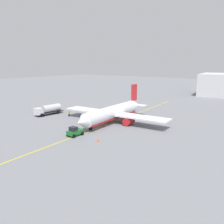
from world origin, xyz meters
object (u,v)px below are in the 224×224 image
(pushback_tug, at_px, (75,132))
(safety_cone_wingtip, at_px, (78,128))
(fuel_tanker, at_px, (49,109))
(airplane, at_px, (113,113))
(safety_cone_nose, at_px, (98,140))
(refueling_worker, at_px, (69,114))

(pushback_tug, distance_m, safety_cone_wingtip, 5.81)
(pushback_tug, height_order, safety_cone_wingtip, pushback_tug)
(fuel_tanker, bearing_deg, airplane, 100.90)
(pushback_tug, xyz_separation_m, safety_cone_nose, (0.04, 7.00, -0.64))
(fuel_tanker, relative_size, pushback_tug, 2.68)
(airplane, xyz_separation_m, safety_cone_wingtip, (10.73, -3.03, -2.36))
(safety_cone_nose, bearing_deg, pushback_tug, -90.36)
(safety_cone_nose, bearing_deg, safety_cone_wingtip, -113.87)
(fuel_tanker, bearing_deg, safety_cone_wingtip, 71.65)
(airplane, height_order, pushback_tug, airplane)
(airplane, distance_m, pushback_tug, 15.42)
(pushback_tug, bearing_deg, airplane, -178.31)
(refueling_worker, relative_size, safety_cone_nose, 2.33)
(refueling_worker, bearing_deg, safety_cone_wingtip, 54.91)
(airplane, relative_size, safety_cone_wingtip, 53.94)
(fuel_tanker, distance_m, safety_cone_nose, 31.84)
(pushback_tug, relative_size, safety_cone_wingtip, 6.12)
(fuel_tanker, xyz_separation_m, safety_cone_wingtip, (6.42, 19.35, -1.42))
(fuel_tanker, height_order, safety_cone_nose, fuel_tanker)
(airplane, bearing_deg, fuel_tanker, -79.10)
(pushback_tug, bearing_deg, safety_cone_wingtip, -142.87)
(safety_cone_nose, relative_size, safety_cone_wingtip, 1.23)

